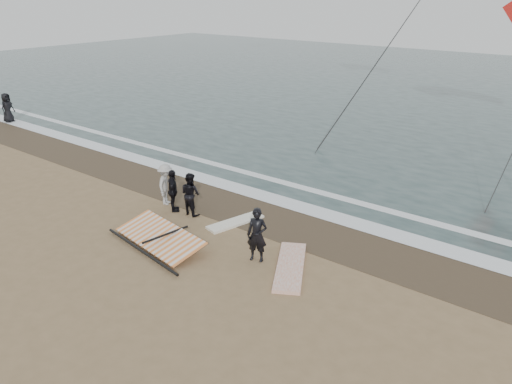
# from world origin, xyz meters

# --- Properties ---
(ground) EXTENTS (120.00, 120.00, 0.00)m
(ground) POSITION_xyz_m (0.00, 0.00, 0.00)
(ground) COLOR #8C704C
(ground) RESTS_ON ground
(sea) EXTENTS (120.00, 54.00, 0.02)m
(sea) POSITION_xyz_m (0.00, 33.00, 0.01)
(sea) COLOR #233838
(sea) RESTS_ON ground
(wet_sand) EXTENTS (120.00, 2.80, 0.01)m
(wet_sand) POSITION_xyz_m (0.00, 4.50, 0.01)
(wet_sand) COLOR #4C3D2B
(wet_sand) RESTS_ON ground
(foam_near) EXTENTS (120.00, 0.90, 0.01)m
(foam_near) POSITION_xyz_m (0.00, 5.90, 0.03)
(foam_near) COLOR white
(foam_near) RESTS_ON sea
(foam_far) EXTENTS (120.00, 0.45, 0.01)m
(foam_far) POSITION_xyz_m (0.00, 7.60, 0.03)
(foam_far) COLOR white
(foam_far) RESTS_ON sea
(man_main) EXTENTS (0.72, 0.59, 1.71)m
(man_main) POSITION_xyz_m (-0.15, 1.78, 0.85)
(man_main) COLOR black
(man_main) RESTS_ON ground
(board_white) EXTENTS (2.04, 2.81, 0.11)m
(board_white) POSITION_xyz_m (0.92, 2.00, 0.06)
(board_white) COLOR white
(board_white) RESTS_ON ground
(board_cream) EXTENTS (1.10, 2.22, 0.09)m
(board_cream) POSITION_xyz_m (-2.31, 3.34, 0.04)
(board_cream) COLOR silver
(board_cream) RESTS_ON ground
(trio_cluster) EXTENTS (2.30, 1.36, 1.61)m
(trio_cluster) POSITION_xyz_m (-4.86, 2.95, 0.80)
(trio_cluster) COLOR black
(trio_cluster) RESTS_ON ground
(sail_rig) EXTENTS (3.90, 2.19, 0.49)m
(sail_rig) POSITION_xyz_m (-3.31, 0.79, 0.19)
(sail_rig) COLOR black
(sail_rig) RESTS_ON ground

